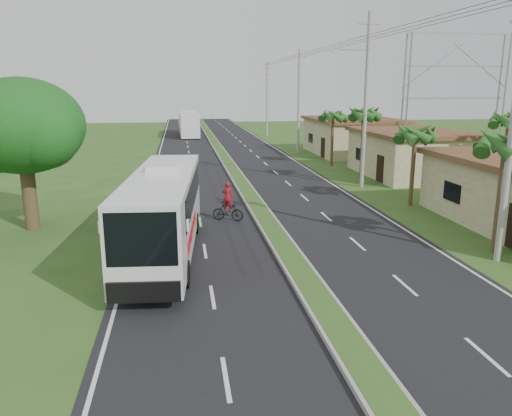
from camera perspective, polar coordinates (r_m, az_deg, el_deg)
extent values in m
plane|color=#2C521E|center=(18.00, 6.34, -9.44)|extent=(180.00, 180.00, 0.00)
cube|color=black|center=(36.91, -1.63, 2.66)|extent=(14.00, 160.00, 0.02)
cube|color=gray|center=(36.90, -1.63, 2.79)|extent=(1.20, 160.00, 0.17)
cube|color=#2C521E|center=(36.88, -1.63, 2.93)|extent=(0.95, 160.00, 0.02)
cube|color=silver|center=(36.72, -12.07, 2.29)|extent=(0.12, 160.00, 0.01)
cube|color=silver|center=(38.30, 8.38, 2.91)|extent=(0.12, 160.00, 0.01)
cube|color=tan|center=(42.54, 17.17, 5.79)|extent=(7.00, 10.00, 3.35)
cube|color=brown|center=(42.35, 17.34, 8.25)|extent=(7.60, 10.60, 0.32)
cube|color=tan|center=(55.39, 10.91, 7.92)|extent=(8.00, 11.00, 3.50)
cube|color=brown|center=(55.24, 11.00, 9.89)|extent=(8.60, 11.60, 0.32)
cylinder|color=#473321|center=(23.67, 26.09, 1.20)|extent=(0.26, 0.26, 5.00)
cylinder|color=#473321|center=(31.55, 17.48, 4.38)|extent=(0.26, 0.26, 4.60)
cylinder|color=#473321|center=(37.63, 12.05, 6.73)|extent=(0.26, 0.26, 5.40)
cylinder|color=#473321|center=(46.29, 8.70, 7.73)|extent=(0.26, 0.26, 4.80)
cylinder|color=#473321|center=(38.20, 26.57, 5.54)|extent=(0.26, 0.26, 5.20)
cylinder|color=#473321|center=(27.52, -24.50, 1.86)|extent=(0.70, 0.70, 4.00)
ellipsoid|color=#134713|center=(27.12, -25.17, 8.49)|extent=(6.00, 6.00, 4.68)
sphere|color=#134713|center=(25.86, -23.14, 7.83)|extent=(3.40, 3.40, 3.40)
cylinder|color=gray|center=(36.36, 12.42, 11.70)|extent=(0.28, 0.28, 12.00)
cube|color=gray|center=(36.58, 12.86, 19.86)|extent=(1.60, 0.12, 0.12)
cube|color=gray|center=(36.50, 12.79, 18.61)|extent=(1.20, 0.10, 0.10)
cube|color=gray|center=(36.02, 10.85, 17.33)|extent=(2.40, 0.10, 0.10)
cylinder|color=gray|center=(55.51, 4.91, 12.00)|extent=(0.28, 0.28, 11.00)
cube|color=gray|center=(55.58, 5.01, 16.85)|extent=(1.60, 0.12, 0.12)
cube|color=gray|center=(55.54, 4.99, 16.02)|extent=(1.20, 0.10, 0.10)
cylinder|color=gray|center=(75.11, 1.28, 12.27)|extent=(0.28, 0.28, 10.50)
cube|color=gray|center=(75.14, 1.30, 15.66)|extent=(1.60, 0.12, 0.12)
cube|color=gray|center=(75.11, 1.29, 15.05)|extent=(1.20, 0.10, 0.10)
cylinder|color=gray|center=(50.27, 16.93, 11.88)|extent=(0.18, 0.18, 12.00)
cylinder|color=gray|center=(55.28, 26.52, 11.17)|extent=(0.18, 0.18, 12.00)
cylinder|color=gray|center=(51.18, 16.45, 11.93)|extent=(0.18, 0.18, 12.00)
cylinder|color=gray|center=(56.10, 25.93, 11.24)|extent=(0.18, 0.18, 12.00)
cube|color=gray|center=(53.03, 21.69, 11.58)|extent=(10.00, 0.14, 0.14)
cube|color=gray|center=(53.06, 21.98, 14.81)|extent=(10.00, 0.14, 0.14)
cube|color=gray|center=(53.25, 22.28, 18.02)|extent=(10.00, 0.14, 0.14)
cube|color=silver|center=(21.44, -10.51, -0.19)|extent=(3.45, 11.96, 3.10)
cube|color=black|center=(21.86, -10.41, 1.91)|extent=(3.30, 9.62, 1.24)
cube|color=black|center=(15.73, -12.97, -3.50)|extent=(2.22, 0.33, 1.73)
cube|color=red|center=(20.47, -10.80, -2.66)|extent=(2.93, 5.31, 0.54)
cube|color=yellow|center=(21.94, -10.32, -2.21)|extent=(2.75, 3.15, 0.25)
cube|color=silver|center=(22.26, -10.35, 4.75)|extent=(1.57, 2.47, 0.28)
cylinder|color=black|center=(18.52, -15.06, -7.46)|extent=(0.40, 1.05, 1.02)
cylinder|color=black|center=(18.21, -8.13, -7.47)|extent=(0.40, 1.05, 1.02)
cylinder|color=black|center=(24.97, -12.09, -1.81)|extent=(0.40, 1.05, 1.02)
cylinder|color=black|center=(24.74, -6.99, -1.74)|extent=(0.40, 1.05, 1.02)
cube|color=white|center=(75.49, -7.71, 9.55)|extent=(2.88, 12.07, 3.34)
cube|color=black|center=(75.95, -7.75, 10.34)|extent=(2.86, 8.93, 1.14)
cube|color=#CD4C14|center=(74.50, -7.66, 9.01)|extent=(2.79, 5.80, 0.37)
cylinder|color=black|center=(70.62, -8.44, 8.18)|extent=(0.34, 1.01, 1.00)
cylinder|color=black|center=(70.72, -6.56, 8.24)|extent=(0.34, 1.01, 1.00)
cylinder|color=black|center=(79.98, -8.64, 8.79)|extent=(0.34, 1.01, 1.00)
cylinder|color=black|center=(80.07, -6.98, 8.85)|extent=(0.34, 1.01, 1.00)
imported|color=black|center=(26.85, -3.24, -0.43)|extent=(1.77, 1.10, 1.03)
imported|color=maroon|center=(26.66, -3.26, 1.32)|extent=(0.69, 0.58, 1.61)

